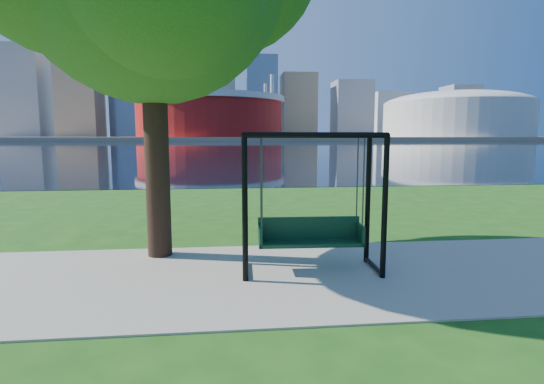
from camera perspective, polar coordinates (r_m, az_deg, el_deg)
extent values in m
plane|color=#1E5114|center=(7.87, 0.38, -10.16)|extent=(900.00, 900.00, 0.00)
cube|color=#9E937F|center=(7.40, 0.82, -11.21)|extent=(120.00, 4.00, 0.03)
cube|color=black|center=(109.48, -5.65, 6.23)|extent=(900.00, 180.00, 0.02)
cube|color=#937F60|center=(313.46, -5.95, 7.21)|extent=(900.00, 228.00, 2.00)
cylinder|color=maroon|center=(242.86, -8.34, 9.93)|extent=(80.00, 80.00, 22.00)
cylinder|color=silver|center=(243.46, -8.38, 12.17)|extent=(83.00, 83.00, 3.00)
cylinder|color=silver|center=(263.00, -0.88, 10.91)|extent=(2.00, 2.00, 32.00)
cylinder|color=silver|center=(265.28, -15.44, 10.62)|extent=(2.00, 2.00, 32.00)
cylinder|color=silver|center=(227.92, -17.01, 11.11)|extent=(2.00, 2.00, 32.00)
cylinder|color=silver|center=(225.26, 0.01, 11.48)|extent=(2.00, 2.00, 32.00)
cylinder|color=beige|center=(278.08, 23.48, 8.88)|extent=(84.00, 84.00, 20.00)
ellipsoid|color=beige|center=(278.54, 23.58, 10.72)|extent=(84.00, 84.00, 15.12)
cube|color=gray|center=(347.96, -30.28, 11.55)|extent=(28.00, 28.00, 62.00)
cube|color=#998466|center=(325.98, -24.54, 14.54)|extent=(26.00, 26.00, 88.00)
cube|color=slate|center=(342.82, -18.28, 15.04)|extent=(30.00, 24.00, 95.00)
cube|color=gray|center=(316.91, -13.51, 13.76)|extent=(24.00, 24.00, 72.00)
cube|color=silver|center=(344.86, -7.77, 14.04)|extent=(32.00, 28.00, 80.00)
cube|color=slate|center=(319.79, -1.43, 12.64)|extent=(22.00, 22.00, 58.00)
cube|color=#998466|center=(337.94, 3.54, 11.50)|extent=(26.00, 26.00, 48.00)
cube|color=gray|center=(337.03, 10.67, 10.89)|extent=(28.00, 24.00, 42.00)
cube|color=silver|center=(373.48, 15.52, 9.94)|extent=(30.00, 26.00, 36.00)
cube|color=gray|center=(377.03, 23.86, 9.86)|extent=(24.00, 24.00, 40.00)
cube|color=#998466|center=(410.52, 27.68, 8.84)|extent=(26.00, 26.00, 32.00)
cylinder|color=black|center=(6.84, -3.66, -2.48)|extent=(0.10, 0.10, 2.41)
cylinder|color=black|center=(7.23, 14.92, -2.18)|extent=(0.10, 0.10, 2.41)
cylinder|color=black|center=(7.77, -3.72, -1.28)|extent=(0.10, 0.10, 2.41)
cylinder|color=black|center=(8.12, 12.76, -1.07)|extent=(0.10, 0.10, 2.41)
cylinder|color=black|center=(6.84, 6.03, 7.62)|extent=(2.31, 0.17, 0.09)
cylinder|color=black|center=(7.77, 4.80, 7.62)|extent=(2.31, 0.17, 0.09)
cylinder|color=black|center=(7.21, -3.77, 7.64)|extent=(0.13, 0.94, 0.09)
cylinder|color=black|center=(7.57, -3.62, -10.24)|extent=(0.11, 0.94, 0.08)
cylinder|color=black|center=(7.58, 14.06, 7.43)|extent=(0.13, 0.94, 0.09)
cylinder|color=black|center=(7.93, 13.52, -9.62)|extent=(0.11, 0.94, 0.08)
cube|color=black|center=(7.54, 5.20, -6.85)|extent=(1.85, 0.53, 0.06)
cube|color=black|center=(7.69, 4.97, -4.81)|extent=(1.83, 0.11, 0.40)
cube|color=black|center=(7.42, -1.58, -5.90)|extent=(0.07, 0.47, 0.36)
cube|color=black|center=(7.70, 11.75, -5.56)|extent=(0.07, 0.47, 0.36)
cylinder|color=#3A3A40|center=(7.07, -1.37, 1.07)|extent=(0.03, 0.03, 1.52)
cylinder|color=#3A3A40|center=(7.36, 12.20, 1.15)|extent=(0.03, 0.03, 1.52)
cylinder|color=#3A3A40|center=(7.45, -1.52, 1.40)|extent=(0.03, 0.03, 1.52)
cylinder|color=#3A3A40|center=(7.73, 11.40, 1.47)|extent=(0.03, 0.03, 1.52)
cylinder|color=black|center=(8.56, -15.30, 6.96)|extent=(0.47, 0.47, 4.69)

